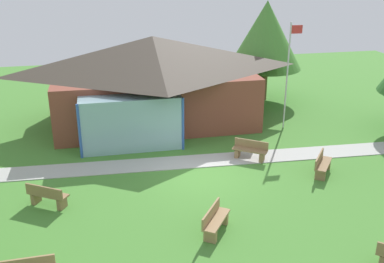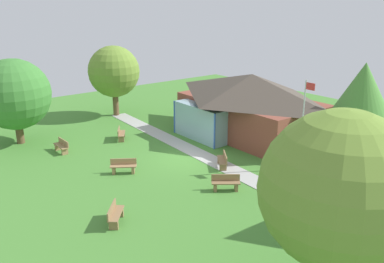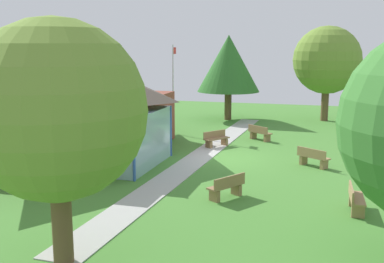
{
  "view_description": "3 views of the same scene",
  "coord_description": "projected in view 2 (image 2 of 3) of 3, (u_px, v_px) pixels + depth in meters",
  "views": [
    {
      "loc": [
        -3.74,
        -15.91,
        8.2
      ],
      "look_at": [
        -0.02,
        1.8,
        1.18
      ],
      "focal_mm": 42.0,
      "sensor_mm": 36.0,
      "label": 1
    },
    {
      "loc": [
        18.81,
        -14.27,
        9.49
      ],
      "look_at": [
        -0.67,
        1.09,
        1.45
      ],
      "focal_mm": 37.79,
      "sensor_mm": 36.0,
      "label": 2
    },
    {
      "loc": [
        -21.46,
        -4.53,
        5.31
      ],
      "look_at": [
        0.7,
        1.86,
        1.08
      ],
      "focal_mm": 44.0,
      "sensor_mm": 36.0,
      "label": 3
    }
  ],
  "objects": [
    {
      "name": "bench_front_right",
      "position": [
        115.0,
        215.0,
        18.0
      ],
      "size": [
        1.42,
        1.31,
        0.84
      ],
      "rotation": [
        0.0,
        0.0,
        5.57
      ],
      "color": "olive",
      "rests_on": "ground_plane"
    },
    {
      "name": "tree_lawn_corner",
      "position": [
        14.0,
        94.0,
        27.23
      ],
      "size": [
        4.82,
        4.82,
        5.89
      ],
      "color": "brown",
      "rests_on": "ground_plane"
    },
    {
      "name": "bench_front_left",
      "position": [
        62.0,
        146.0,
        26.47
      ],
      "size": [
        1.51,
        0.48,
        0.84
      ],
      "rotation": [
        0.0,
        0.0,
        3.17
      ],
      "color": "#9E7A51",
      "rests_on": "ground_plane"
    },
    {
      "name": "pavilion",
      "position": [
        249.0,
        104.0,
        29.39
      ],
      "size": [
        11.07,
        7.7,
        4.52
      ],
      "color": "brown",
      "rests_on": "ground_plane"
    },
    {
      "name": "bench_rear_near_path",
      "position": [
        223.0,
        161.0,
        24.06
      ],
      "size": [
        1.48,
        1.23,
        0.84
      ],
      "rotation": [
        0.0,
        0.0,
        2.52
      ],
      "color": "olive",
      "rests_on": "ground_plane"
    },
    {
      "name": "bench_mid_left",
      "position": [
        121.0,
        134.0,
        28.87
      ],
      "size": [
        1.5,
        1.17,
        0.84
      ],
      "rotation": [
        0.0,
        0.0,
        5.72
      ],
      "color": "olive",
      "rests_on": "ground_plane"
    },
    {
      "name": "bench_front_center",
      "position": [
        123.0,
        167.0,
        23.24
      ],
      "size": [
        1.21,
        1.49,
        0.84
      ],
      "rotation": [
        0.0,
        0.0,
        4.11
      ],
      "color": "#9E7A51",
      "rests_on": "ground_plane"
    },
    {
      "name": "tree_far_east",
      "position": [
        340.0,
        190.0,
        11.62
      ],
      "size": [
        4.75,
        4.75,
        6.68
      ],
      "color": "brown",
      "rests_on": "ground_plane"
    },
    {
      "name": "tree_behind_pavilion_right",
      "position": [
        362.0,
        94.0,
        25.16
      ],
      "size": [
        4.39,
        4.39,
        5.93
      ],
      "color": "brown",
      "rests_on": "ground_plane"
    },
    {
      "name": "footpath",
      "position": [
        200.0,
        155.0,
        26.11
      ],
      "size": [
        23.97,
        2.3,
        0.03
      ],
      "primitive_type": "cube",
      "rotation": [
        0.0,
        0.0,
        -0.04
      ],
      "color": "#ADADA8",
      "rests_on": "ground_plane"
    },
    {
      "name": "flagpole",
      "position": [
        303.0,
        121.0,
        23.02
      ],
      "size": [
        0.64,
        0.08,
        5.35
      ],
      "color": "silver",
      "rests_on": "ground_plane"
    },
    {
      "name": "tree_west_hedge",
      "position": [
        114.0,
        72.0,
        33.99
      ],
      "size": [
        4.32,
        4.32,
        5.98
      ],
      "color": "brown",
      "rests_on": "ground_plane"
    },
    {
      "name": "bench_mid_right",
      "position": [
        226.0,
        183.0,
        21.13
      ],
      "size": [
        1.26,
        1.46,
        0.84
      ],
      "rotation": [
        0.0,
        0.0,
        4.06
      ],
      "color": "olive",
      "rests_on": "ground_plane"
    },
    {
      "name": "ground_plane",
      "position": [
        185.0,
        159.0,
        25.38
      ],
      "size": [
        44.0,
        44.0,
        0.0
      ],
      "primitive_type": "plane",
      "color": "#478433"
    }
  ]
}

